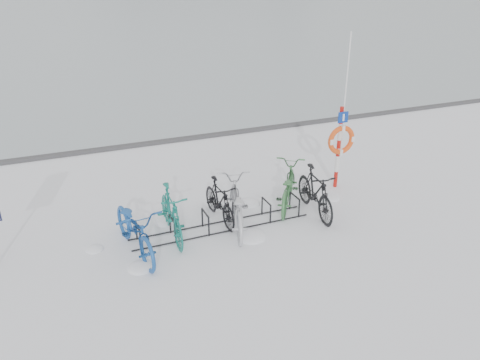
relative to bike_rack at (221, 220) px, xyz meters
name	(u,v)px	position (x,y,z in m)	size (l,w,h in m)	color
ground	(221,228)	(0.00, 0.00, -0.18)	(900.00, 900.00, 0.00)	white
quay_edge	(158,142)	(0.00, 5.90, -0.13)	(400.00, 0.25, 0.10)	#3F3F42
bike_rack	(221,220)	(0.00, 0.00, 0.00)	(4.00, 0.48, 0.46)	black
lifebuoy_station	(341,140)	(3.49, 0.82, 1.12)	(0.75, 0.22, 3.87)	#AE140D
bike_0	(135,227)	(-1.89, -0.23, 0.38)	(0.74, 2.14, 1.12)	#1A4D97
bike_1	(171,212)	(-1.07, 0.10, 0.38)	(0.52, 1.85, 1.11)	#147063
bike_2	(219,200)	(0.10, 0.38, 0.31)	(0.46, 1.63, 0.98)	black
bike_3	(236,204)	(0.33, -0.05, 0.37)	(0.73, 2.10, 1.10)	#B1B3B9
bike_4	(287,185)	(1.84, 0.45, 0.34)	(0.69, 1.98, 1.04)	#366E3C
bike_5	(315,190)	(2.24, -0.14, 0.38)	(0.53, 1.86, 1.12)	black
snow_drifts	(225,227)	(0.09, 0.00, -0.18)	(6.09, 2.18, 0.23)	white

